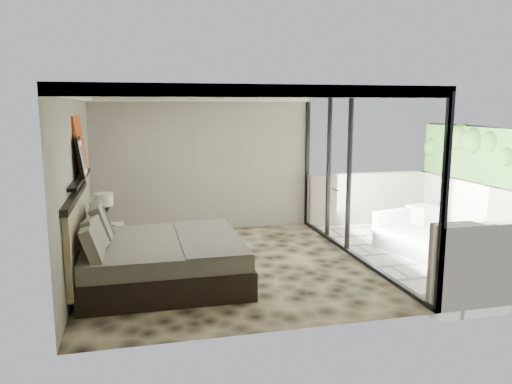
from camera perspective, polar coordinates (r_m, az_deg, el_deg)
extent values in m
plane|color=black|center=(8.22, -3.44, -8.44)|extent=(5.00, 5.00, 0.00)
cube|color=silver|center=(7.82, -3.65, 11.38)|extent=(4.50, 5.00, 0.02)
cube|color=gray|center=(10.34, -6.00, 3.23)|extent=(4.50, 0.02, 2.80)
cube|color=gray|center=(7.83, -19.90, 0.61)|extent=(0.02, 5.00, 2.80)
cube|color=white|center=(8.58, 11.41, 1.76)|extent=(0.08, 5.00, 2.80)
cube|color=beige|center=(9.61, 19.31, -6.67)|extent=(3.00, 5.00, 0.12)
cube|color=beige|center=(10.25, 25.85, -2.57)|extent=(0.30, 5.00, 1.10)
cube|color=black|center=(7.91, -19.44, 1.45)|extent=(0.12, 2.20, 0.05)
cube|color=black|center=(7.58, -10.44, -8.62)|extent=(2.31, 2.20, 0.40)
cube|color=#555347|center=(7.48, -10.51, -6.30)|extent=(2.25, 2.14, 0.24)
cube|color=#49453F|center=(7.51, -5.50, -5.12)|extent=(0.88, 2.18, 0.03)
cube|color=#8E765A|center=(7.46, -19.72, -4.77)|extent=(0.08, 2.30, 1.10)
cube|color=black|center=(9.10, -16.69, -5.18)|extent=(0.57, 0.57, 0.57)
cone|color=black|center=(9.05, -16.89, -3.21)|extent=(0.18, 0.18, 0.16)
cone|color=black|center=(9.02, -16.94, -2.21)|extent=(0.18, 0.18, 0.16)
cylinder|color=beige|center=(8.97, -17.01, -0.81)|extent=(0.31, 0.31, 0.22)
cube|color=#C64511|center=(8.22, -19.49, 5.08)|extent=(0.13, 0.90, 0.90)
cube|color=black|center=(7.80, -19.33, 3.76)|extent=(0.11, 0.50, 0.60)
cube|color=silver|center=(11.04, 18.52, -2.81)|extent=(0.63, 0.63, 0.52)
cube|color=white|center=(9.26, 18.51, -5.90)|extent=(1.24, 1.82, 0.29)
cube|color=beige|center=(9.22, 18.57, -4.78)|extent=(1.17, 1.71, 0.08)
cube|color=white|center=(9.71, 15.25, -3.03)|extent=(0.84, 0.34, 0.36)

